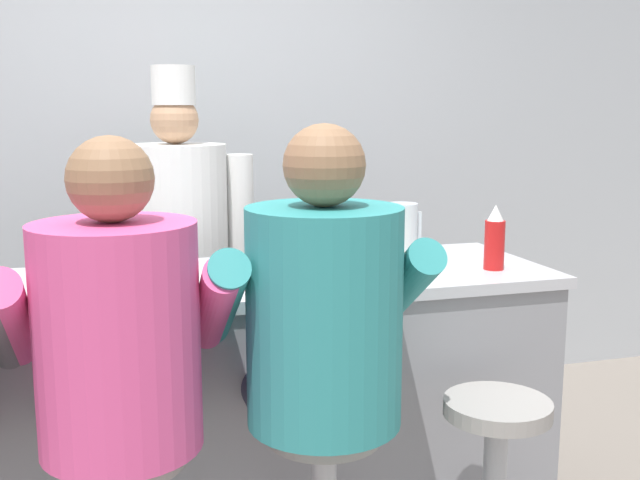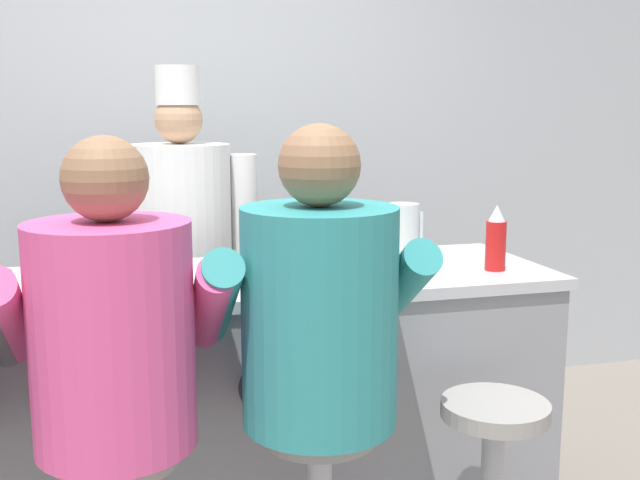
% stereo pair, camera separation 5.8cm
% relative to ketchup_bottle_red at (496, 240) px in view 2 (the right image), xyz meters
% --- Properties ---
extents(wall_back, '(10.00, 0.06, 2.70)m').
position_rel_ketchup_bottle_red_xyz_m(wall_back, '(-0.97, 1.49, 0.25)').
color(wall_back, '#B2B7BC').
rests_on(wall_back, ground_plane).
extents(diner_counter, '(2.37, 0.72, 0.99)m').
position_rel_ketchup_bottle_red_xyz_m(diner_counter, '(-0.97, 0.15, -0.61)').
color(diner_counter, gray).
rests_on(diner_counter, ground_plane).
extents(ketchup_bottle_red, '(0.07, 0.07, 0.24)m').
position_rel_ketchup_bottle_red_xyz_m(ketchup_bottle_red, '(0.00, 0.00, 0.00)').
color(ketchup_bottle_red, red).
rests_on(ketchup_bottle_red, diner_counter).
extents(mustard_bottle_yellow, '(0.06, 0.06, 0.20)m').
position_rel_ketchup_bottle_red_xyz_m(mustard_bottle_yellow, '(-0.41, 0.04, -0.02)').
color(mustard_bottle_yellow, yellow).
rests_on(mustard_bottle_yellow, diner_counter).
extents(hot_sauce_bottle_orange, '(0.04, 0.04, 0.15)m').
position_rel_ketchup_bottle_red_xyz_m(hot_sauce_bottle_orange, '(-0.52, 0.10, -0.04)').
color(hot_sauce_bottle_orange, orange).
rests_on(hot_sauce_bottle_orange, diner_counter).
extents(water_pitcher_clear, '(0.14, 0.12, 0.23)m').
position_rel_ketchup_bottle_red_xyz_m(water_pitcher_clear, '(-0.28, 0.20, 0.00)').
color(water_pitcher_clear, silver).
rests_on(water_pitcher_clear, diner_counter).
extents(breakfast_plate, '(0.26, 0.26, 0.05)m').
position_rel_ketchup_bottle_red_xyz_m(breakfast_plate, '(-1.26, -0.10, -0.10)').
color(breakfast_plate, white).
rests_on(breakfast_plate, diner_counter).
extents(coffee_mug_white, '(0.14, 0.09, 0.09)m').
position_rel_ketchup_bottle_red_xyz_m(coffee_mug_white, '(-0.83, 0.10, -0.07)').
color(coffee_mug_white, white).
rests_on(coffee_mug_white, diner_counter).
extents(napkin_dispenser_chrome, '(0.11, 0.07, 0.15)m').
position_rel_ketchup_bottle_red_xyz_m(napkin_dispenser_chrome, '(-0.69, 0.09, -0.04)').
color(napkin_dispenser_chrome, silver).
rests_on(napkin_dispenser_chrome, diner_counter).
extents(diner_seated_pink, '(0.64, 0.63, 1.51)m').
position_rel_ketchup_bottle_red_xyz_m(diner_seated_pink, '(-1.34, -0.43, -0.16)').
color(diner_seated_pink, '#B2B5BA').
rests_on(diner_seated_pink, ground_plane).
extents(diner_seated_teal, '(0.66, 0.65, 1.54)m').
position_rel_ketchup_bottle_red_xyz_m(diner_seated_teal, '(-0.79, -0.42, -0.14)').
color(diner_seated_teal, '#B2B5BA').
rests_on(diner_seated_teal, ground_plane).
extents(empty_stool_round, '(0.33, 0.33, 0.69)m').
position_rel_ketchup_bottle_red_xyz_m(empty_stool_round, '(-0.23, -0.46, -0.64)').
color(empty_stool_round, '#B2B5BA').
rests_on(empty_stool_round, ground_plane).
extents(cook_in_whites_near, '(0.69, 0.44, 1.76)m').
position_rel_ketchup_bottle_red_xyz_m(cook_in_whites_near, '(-1.04, 0.94, -0.14)').
color(cook_in_whites_near, '#232328').
rests_on(cook_in_whites_near, ground_plane).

